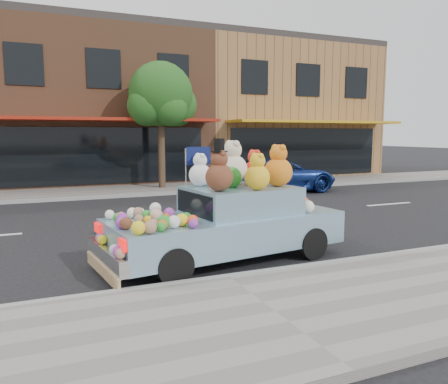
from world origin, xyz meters
TOP-DOWN VIEW (x-y plane):
  - ground at (0.00, 0.00)m, footprint 120.00×120.00m
  - near_sidewalk at (0.00, -6.50)m, footprint 60.00×3.00m
  - far_sidewalk at (0.00, 6.50)m, footprint 60.00×3.00m
  - near_kerb at (0.00, -5.00)m, footprint 60.00×0.12m
  - far_kerb at (0.00, 5.00)m, footprint 60.00×0.12m
  - storefront_mid at (0.00, 11.97)m, footprint 10.00×9.80m
  - storefront_right at (10.00, 11.97)m, footprint 10.00×9.80m
  - street_tree at (2.03, 6.55)m, footprint 3.00×2.70m
  - car_blue at (6.15, 4.14)m, footprint 4.94×2.48m
  - art_car at (0.52, -3.81)m, footprint 4.68×2.34m

SIDE VIEW (x-z plane):
  - ground at x=0.00m, z-range 0.00..0.00m
  - near_sidewalk at x=0.00m, z-range 0.00..0.12m
  - far_sidewalk at x=0.00m, z-range 0.00..0.12m
  - near_kerb at x=0.00m, z-range 0.00..0.13m
  - far_kerb at x=0.00m, z-range 0.00..0.13m
  - car_blue at x=6.15m, z-range 0.00..1.34m
  - art_car at x=0.52m, z-range -0.31..1.93m
  - storefront_mid at x=0.00m, z-range -0.01..7.29m
  - storefront_right at x=10.00m, z-range -0.01..7.29m
  - street_tree at x=2.03m, z-range 1.08..6.30m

